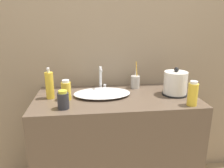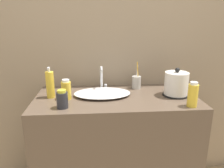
{
  "view_description": "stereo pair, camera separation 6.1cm",
  "coord_description": "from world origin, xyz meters",
  "px_view_note": "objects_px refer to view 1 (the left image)",
  "views": [
    {
      "loc": [
        -0.21,
        -1.25,
        1.47
      ],
      "look_at": [
        -0.03,
        0.3,
        1.0
      ],
      "focal_mm": 35.0,
      "sensor_mm": 36.0,
      "label": 1
    },
    {
      "loc": [
        -0.15,
        -1.25,
        1.47
      ],
      "look_at": [
        -0.03,
        0.3,
        1.0
      ],
      "focal_mm": 35.0,
      "sensor_mm": 36.0,
      "label": 2
    }
  ],
  "objects_px": {
    "electric_kettle": "(175,84)",
    "hand_cream_bottle": "(63,100)",
    "faucet": "(101,77)",
    "shampoo_bottle": "(66,90)",
    "mouthwash_bottle": "(193,94)",
    "toothbrush_cup": "(135,82)",
    "lotion_bottle": "(50,85)"
  },
  "relations": [
    {
      "from": "toothbrush_cup",
      "to": "hand_cream_bottle",
      "type": "relative_size",
      "value": 1.85
    },
    {
      "from": "toothbrush_cup",
      "to": "shampoo_bottle",
      "type": "relative_size",
      "value": 1.56
    },
    {
      "from": "hand_cream_bottle",
      "to": "mouthwash_bottle",
      "type": "bearing_deg",
      "value": -2.8
    },
    {
      "from": "electric_kettle",
      "to": "hand_cream_bottle",
      "type": "xyz_separation_m",
      "value": [
        -0.83,
        -0.18,
        -0.03
      ]
    },
    {
      "from": "lotion_bottle",
      "to": "electric_kettle",
      "type": "bearing_deg",
      "value": -1.78
    },
    {
      "from": "hand_cream_bottle",
      "to": "toothbrush_cup",
      "type": "bearing_deg",
      "value": 34.41
    },
    {
      "from": "electric_kettle",
      "to": "shampoo_bottle",
      "type": "distance_m",
      "value": 0.82
    },
    {
      "from": "toothbrush_cup",
      "to": "lotion_bottle",
      "type": "distance_m",
      "value": 0.7
    },
    {
      "from": "electric_kettle",
      "to": "hand_cream_bottle",
      "type": "distance_m",
      "value": 0.85
    },
    {
      "from": "mouthwash_bottle",
      "to": "lotion_bottle",
      "type": "bearing_deg",
      "value": 165.55
    },
    {
      "from": "faucet",
      "to": "toothbrush_cup",
      "type": "bearing_deg",
      "value": 3.5
    },
    {
      "from": "shampoo_bottle",
      "to": "faucet",
      "type": "bearing_deg",
      "value": 36.86
    },
    {
      "from": "electric_kettle",
      "to": "mouthwash_bottle",
      "type": "relative_size",
      "value": 1.28
    },
    {
      "from": "toothbrush_cup",
      "to": "lotion_bottle",
      "type": "bearing_deg",
      "value": -165.38
    },
    {
      "from": "hand_cream_bottle",
      "to": "lotion_bottle",
      "type": "bearing_deg",
      "value": 118.63
    },
    {
      "from": "faucet",
      "to": "toothbrush_cup",
      "type": "distance_m",
      "value": 0.3
    },
    {
      "from": "lotion_bottle",
      "to": "mouthwash_bottle",
      "type": "bearing_deg",
      "value": -14.45
    },
    {
      "from": "electric_kettle",
      "to": "lotion_bottle",
      "type": "relative_size",
      "value": 0.94
    },
    {
      "from": "faucet",
      "to": "mouthwash_bottle",
      "type": "bearing_deg",
      "value": -34.95
    },
    {
      "from": "lotion_bottle",
      "to": "toothbrush_cup",
      "type": "bearing_deg",
      "value": 14.62
    },
    {
      "from": "toothbrush_cup",
      "to": "shampoo_bottle",
      "type": "bearing_deg",
      "value": -158.59
    },
    {
      "from": "lotion_bottle",
      "to": "hand_cream_bottle",
      "type": "bearing_deg",
      "value": -61.37
    },
    {
      "from": "electric_kettle",
      "to": "toothbrush_cup",
      "type": "height_order",
      "value": "toothbrush_cup"
    },
    {
      "from": "hand_cream_bottle",
      "to": "electric_kettle",
      "type": "bearing_deg",
      "value": 12.24
    },
    {
      "from": "electric_kettle",
      "to": "toothbrush_cup",
      "type": "distance_m",
      "value": 0.34
    },
    {
      "from": "faucet",
      "to": "shampoo_bottle",
      "type": "relative_size",
      "value": 1.31
    },
    {
      "from": "mouthwash_bottle",
      "to": "hand_cream_bottle",
      "type": "bearing_deg",
      "value": 177.2
    },
    {
      "from": "faucet",
      "to": "shampoo_bottle",
      "type": "xyz_separation_m",
      "value": [
        -0.27,
        -0.2,
        -0.04
      ]
    },
    {
      "from": "toothbrush_cup",
      "to": "mouthwash_bottle",
      "type": "relative_size",
      "value": 1.35
    },
    {
      "from": "lotion_bottle",
      "to": "shampoo_bottle",
      "type": "xyz_separation_m",
      "value": [
        0.12,
        -0.04,
        -0.03
      ]
    },
    {
      "from": "electric_kettle",
      "to": "hand_cream_bottle",
      "type": "bearing_deg",
      "value": -167.76
    },
    {
      "from": "mouthwash_bottle",
      "to": "hand_cream_bottle",
      "type": "relative_size",
      "value": 1.37
    }
  ]
}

